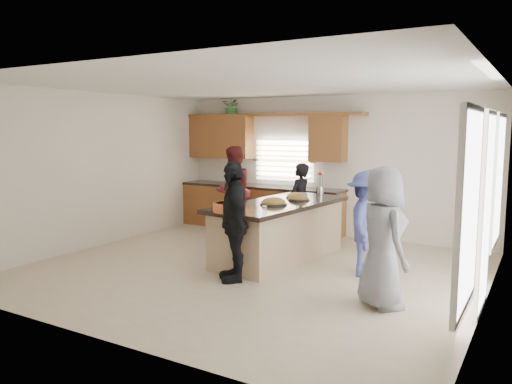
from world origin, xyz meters
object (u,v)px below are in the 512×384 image
Objects in this scene: woman_right_back at (366,224)px; woman_right_front at (383,237)px; woman_left_back at (300,203)px; woman_left_mid at (233,191)px; salad_bowl at (228,207)px; woman_left_front at (234,221)px; island at (279,232)px.

woman_right_back is 0.91× the size of woman_right_front.
woman_left_mid is at bearing -80.31° from woman_left_back.
salad_bowl is 0.30m from woman_left_front.
woman_left_back is 2.69m from woman_left_front.
island is 1.86× the size of woman_left_back.
woman_left_front is (-0.02, -1.35, 0.40)m from island.
woman_left_back is 0.88× the size of woman_right_front.
island is at bearing 137.97° from woman_left_front.
woman_right_back is at bearing 85.45° from woman_left_front.
woman_right_front is (2.36, -2.67, 0.10)m from woman_left_back.
woman_right_back is at bearing 74.76° from woman_left_mid.
woman_right_front is at bearing 48.77° from woman_left_front.
woman_left_front is at bearing 113.97° from woman_right_back.
salad_bowl is 2.55m from woman_left_back.
woman_left_mid is (-1.69, 1.21, 0.45)m from island.
island is 2.13m from woman_left_mid.
salad_bowl is 0.29× the size of woman_left_back.
woman_left_mid reaches higher than woman_left_back.
woman_left_front reaches higher than woman_right_back.
woman_right_back reaches higher than woman_left_back.
woman_left_mid is 1.06× the size of woman_left_front.
woman_left_front is at bearing 10.67° from woman_left_back.
woman_left_back is 3.57m from woman_right_front.
woman_right_back reaches higher than salad_bowl.
woman_left_back is 0.97× the size of woman_right_back.
woman_left_mid is 1.05× the size of woman_right_front.
woman_right_front is (3.79, -2.56, -0.05)m from woman_left_mid.
woman_right_front reaches higher than woman_left_back.
woman_left_mid is at bearing 171.82° from woman_left_front.
woman_right_front is (2.10, -1.35, 0.40)m from island.
woman_left_front is 0.99× the size of woman_right_front.
woman_right_back is at bearing 30.24° from salad_bowl.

